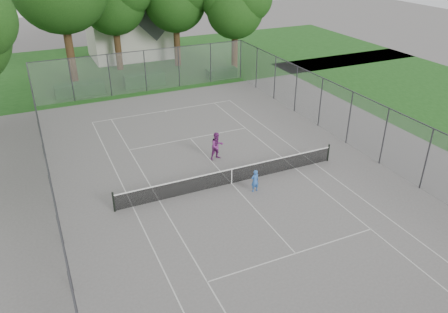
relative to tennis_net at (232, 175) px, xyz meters
name	(u,v)px	position (x,y,z in m)	size (l,w,h in m)	color
ground	(232,184)	(0.00, 0.00, -0.51)	(120.00, 120.00, 0.00)	#615E5C
grass_far	(123,65)	(0.00, 26.00, -0.51)	(60.00, 20.00, 0.00)	#194814
court_markings	(232,183)	(0.00, 0.00, -0.50)	(11.03, 23.83, 0.01)	beige
tennis_net	(232,175)	(0.00, 0.00, 0.00)	(12.87, 0.10, 1.10)	black
perimeter_fence	(232,154)	(0.00, 0.00, 1.30)	(18.08, 34.08, 3.52)	#38383D
tree_far_right	(236,5)	(9.89, 19.91, 5.59)	(6.18, 5.65, 8.89)	#3D2716
hedge_left	(80,89)	(-5.34, 18.42, -0.01)	(4.01, 1.20, 1.00)	#154416
hedge_mid	(144,80)	(0.21, 18.46, 0.05)	(3.59, 1.03, 1.13)	#154416
hedge_right	(222,73)	(7.49, 17.93, -0.09)	(2.83, 1.04, 0.85)	#154416
house	(128,17)	(1.68, 29.13, 3.64)	(8.28, 6.41, 10.30)	beige
girl_player	(255,181)	(0.78, -1.20, 0.12)	(0.46, 0.30, 1.27)	blue
woman_player	(217,146)	(0.46, 3.01, 0.35)	(0.84, 0.65, 1.72)	#7A2876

